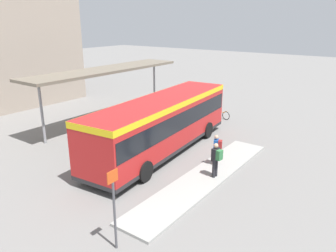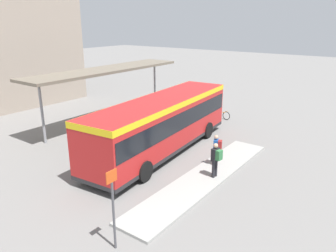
# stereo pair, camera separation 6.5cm
# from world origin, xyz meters

# --- Properties ---
(ground_plane) EXTENTS (120.00, 120.00, 0.00)m
(ground_plane) POSITION_xyz_m (0.00, 0.00, 0.00)
(ground_plane) COLOR slate
(curb_island) EXTENTS (10.59, 1.80, 0.12)m
(curb_island) POSITION_xyz_m (-1.49, -3.66, 0.06)
(curb_island) COLOR #9E9E99
(curb_island) RESTS_ON ground_plane
(city_bus) EXTENTS (11.40, 3.55, 3.07)m
(city_bus) POSITION_xyz_m (0.01, 0.00, 1.80)
(city_bus) COLOR red
(city_bus) RESTS_ON ground_plane
(pedestrian_waiting) EXTENTS (0.46, 0.50, 1.59)m
(pedestrian_waiting) POSITION_xyz_m (0.00, -3.44, 1.03)
(pedestrian_waiting) COLOR #232328
(pedestrian_waiting) RESTS_ON curb_island
(pedestrian_companion) EXTENTS (0.43, 0.46, 1.68)m
(pedestrian_companion) POSITION_xyz_m (-1.24, -4.07, 1.08)
(pedestrian_companion) COLOR #232328
(pedestrian_companion) RESTS_ON curb_island
(bicycle_orange) EXTENTS (0.48, 1.51, 0.66)m
(bicycle_orange) POSITION_xyz_m (7.87, 0.33, 0.33)
(bicycle_orange) COLOR black
(bicycle_orange) RESTS_ON ground_plane
(bicycle_white) EXTENTS (0.48, 1.76, 0.76)m
(bicycle_white) POSITION_xyz_m (7.59, 1.19, 0.38)
(bicycle_white) COLOR black
(bicycle_white) RESTS_ON ground_plane
(bicycle_yellow) EXTENTS (0.48, 1.61, 0.70)m
(bicycle_yellow) POSITION_xyz_m (7.66, 2.05, 0.35)
(bicycle_yellow) COLOR black
(bicycle_yellow) RESTS_ON ground_plane
(station_shelter) EXTENTS (12.61, 2.65, 3.92)m
(station_shelter) POSITION_xyz_m (2.24, 6.57, 3.77)
(station_shelter) COLOR #706656
(station_shelter) RESTS_ON ground_plane
(potted_planter_near_shelter) EXTENTS (0.92, 0.92, 1.33)m
(potted_planter_near_shelter) POSITION_xyz_m (0.05, 4.26, 0.68)
(potted_planter_near_shelter) COLOR slate
(potted_planter_near_shelter) RESTS_ON ground_plane
(platform_sign) EXTENTS (0.44, 0.08, 2.80)m
(platform_sign) POSITION_xyz_m (-7.51, -3.78, 1.56)
(platform_sign) COLOR #4C4C51
(platform_sign) RESTS_ON ground_plane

